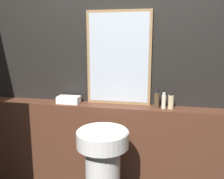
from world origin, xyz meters
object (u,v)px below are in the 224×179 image
Objects in this scene: towel_stack at (69,100)px; conditioner_bottle at (164,101)px; shampoo_bottle at (157,100)px; lotion_bottle at (171,101)px; pedestal_sink at (103,176)px; mirror at (119,58)px.

towel_stack is 0.90m from conditioner_bottle.
lotion_bottle is (0.12, 0.00, -0.01)m from shampoo_bottle.
conditioner_bottle is at bearing 44.96° from pedestal_sink.
towel_stack is at bearing 180.00° from conditioner_bottle.
shampoo_bottle is (0.39, 0.45, 0.54)m from pedestal_sink.
conditioner_bottle reaches higher than pedestal_sink.
shampoo_bottle is at bearing -12.83° from mirror.
mirror is 0.61m from lotion_bottle.
mirror is 5.18× the size of shampoo_bottle.
conditioner_bottle is at bearing 0.00° from shampoo_bottle.
lotion_bottle reaches higher than towel_stack.
shampoo_bottle is 1.16× the size of conditioner_bottle.
towel_stack is 0.96m from lotion_bottle.
lotion_bottle is at bearing 41.22° from pedestal_sink.
pedestal_sink is at bearing -92.52° from mirror.
conditioner_bottle reaches higher than towel_stack.
towel_stack is (-0.47, -0.08, -0.40)m from mirror.
shampoo_bottle reaches higher than conditioner_bottle.
pedestal_sink is 1.04× the size of mirror.
shampoo_bottle reaches higher than towel_stack.
towel_stack is at bearing 135.11° from pedestal_sink.
towel_stack reaches higher than pedestal_sink.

